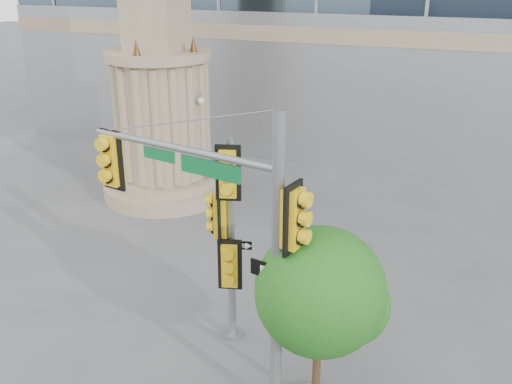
% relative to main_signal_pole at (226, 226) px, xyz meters
% --- Properties ---
extents(monument, '(4.40, 4.40, 16.60)m').
position_rel_main_signal_pole_xyz_m(monument, '(-6.12, 8.61, 1.98)').
color(monument, gray).
rests_on(monument, ground).
extents(main_signal_pole, '(4.37, 1.34, 5.71)m').
position_rel_main_signal_pole_xyz_m(main_signal_pole, '(0.00, 0.00, 0.00)').
color(main_signal_pole, slate).
rests_on(main_signal_pole, ground).
extents(secondary_signal_pole, '(0.85, 0.61, 4.60)m').
position_rel_main_signal_pole_xyz_m(secondary_signal_pole, '(-0.63, 1.50, -0.84)').
color(secondary_signal_pole, slate).
rests_on(secondary_signal_pole, ground).
extents(street_tree, '(2.34, 2.28, 3.64)m').
position_rel_main_signal_pole_xyz_m(street_tree, '(1.71, 0.17, -1.14)').
color(street_tree, gray).
rests_on(street_tree, ground).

